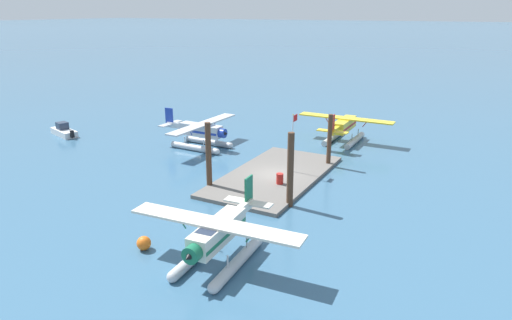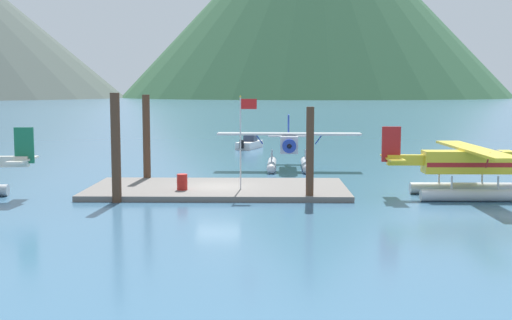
# 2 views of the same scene
# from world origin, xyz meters

# --- Properties ---
(ground_plane) EXTENTS (1200.00, 1200.00, 0.00)m
(ground_plane) POSITION_xyz_m (0.00, 0.00, 0.00)
(ground_plane) COLOR #38607F
(dock_platform) EXTENTS (14.61, 7.35, 0.30)m
(dock_platform) POSITION_xyz_m (0.00, 0.00, 0.15)
(dock_platform) COLOR #66605B
(dock_platform) RESTS_ON ground
(piling_near_left) EXTENTS (0.48, 0.48, 5.65)m
(piling_near_left) POSITION_xyz_m (-4.98, -3.64, 2.82)
(piling_near_left) COLOR #4C3323
(piling_near_left) RESTS_ON ground
(piling_near_right) EXTENTS (0.41, 0.41, 4.93)m
(piling_near_right) POSITION_xyz_m (5.03, -3.13, 2.46)
(piling_near_right) COLOR #4C3323
(piling_near_right) RESTS_ON ground
(piling_far_left) EXTENTS (0.46, 0.46, 5.50)m
(piling_far_left) POSITION_xyz_m (-4.74, 3.61, 2.75)
(piling_far_left) COLOR #4C3323
(piling_far_left) RESTS_ON ground
(flagpole) EXTENTS (0.95, 0.10, 5.17)m
(flagpole) POSITION_xyz_m (1.47, -1.04, 3.57)
(flagpole) COLOR silver
(flagpole) RESTS_ON dock_platform
(fuel_drum) EXTENTS (0.62, 0.62, 0.88)m
(fuel_drum) POSITION_xyz_m (-1.88, -1.38, 0.74)
(fuel_drum) COLOR #AD1E19
(fuel_drum) RESTS_ON dock_platform
(seaplane_yellow_stbd_aft) EXTENTS (7.98, 10.40, 3.84)m
(seaplane_yellow_stbd_aft) POSITION_xyz_m (13.65, -1.89, 1.58)
(seaplane_yellow_stbd_aft) COLOR #B7BABF
(seaplane_yellow_stbd_aft) RESTS_ON ground
(seaplane_silver_bow_right) EXTENTS (10.43, 7.98, 3.84)m
(seaplane_silver_bow_right) POSITION_xyz_m (4.40, 10.66, 1.58)
(seaplane_silver_bow_right) COLOR #B7BABF
(seaplane_silver_bow_right) RESTS_ON ground
(boat_white_open_north) EXTENTS (2.71, 4.73, 1.50)m
(boat_white_open_north) POSITION_xyz_m (1.11, 27.74, 0.49)
(boat_white_open_north) COLOR silver
(boat_white_open_north) RESTS_ON ground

